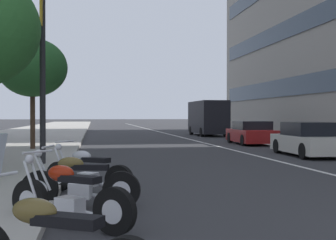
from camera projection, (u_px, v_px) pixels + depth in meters
name	position (u px, v px, depth m)	size (l,w,h in m)	color
sidewalk_right_plaza	(23.00, 137.00, 33.13)	(160.00, 8.62, 0.15)	#A39E93
lane_centre_stripe	(170.00, 134.00, 39.92)	(110.00, 0.16, 0.01)	silver
motorcycle_nearest_camera	(69.00, 199.00, 6.69)	(1.49, 1.84, 1.11)	black
motorcycle_under_tarp	(79.00, 185.00, 8.11)	(0.73, 2.11, 1.11)	black
motorcycle_by_sign_pole	(87.00, 174.00, 9.65)	(1.40, 1.84, 1.10)	black
car_following_behind	(309.00, 140.00, 18.71)	(4.33, 2.01, 1.37)	beige
car_approaching_light	(251.00, 133.00, 26.26)	(4.37, 2.06, 1.32)	maroon
delivery_van_ahead	(208.00, 117.00, 37.55)	(5.84, 2.17, 2.81)	black
street_tree_far_plaza	(33.00, 68.00, 20.66)	(3.10, 3.10, 4.96)	#473323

